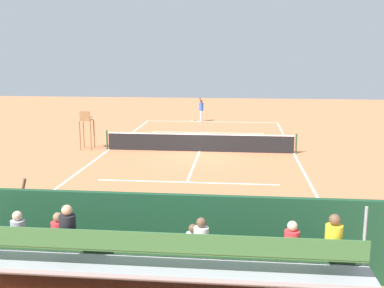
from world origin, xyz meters
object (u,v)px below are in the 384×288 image
Objects in this scene: equipment_bag at (174,256)px; line_judge at (20,212)px; courtside_bench at (252,243)px; tennis_racket at (192,121)px; tennis_player at (201,108)px; tennis_net at (200,142)px; tennis_ball_near at (206,125)px; bleacher_stand at (139,261)px; umpire_chair at (86,126)px.

line_judge reaches higher than equipment_bag.
line_judge is (6.17, -0.35, 0.46)m from courtside_bench.
line_judge is (2.18, 24.05, 1.00)m from tennis_racket.
tennis_player is (1.34, -24.44, 0.84)m from equipment_bag.
courtside_bench is 6.20m from line_judge.
tennis_player reaches higher than tennis_net.
tennis_ball_near is at bearing 104.64° from tennis_player.
tennis_ball_near is at bearing -87.85° from equipment_bag.
bleacher_stand is at bearing 91.94° from tennis_player.
bleacher_stand reaches higher than courtside_bench.
line_judge is at bearing -32.85° from bleacher_stand.
umpire_chair is at bearing 0.82° from tennis_net.
tennis_net is at bearing -87.85° from equipment_bag.
tennis_net is 9.19m from tennis_ball_near.
tennis_ball_near is (2.79, -22.45, -0.53)m from courtside_bench.
umpire_chair reaches higher than tennis_racket.
umpire_chair is (6.26, -15.28, 0.35)m from bleacher_stand.
bleacher_stand is at bearing 90.23° from tennis_net.
bleacher_stand reaches higher than tennis_racket.
umpire_chair is 14.95m from equipment_bag.
umpire_chair is at bearing 67.46° from tennis_racket.
tennis_ball_near is at bearing -87.84° from tennis_net.
tennis_player is (3.28, -24.32, 0.46)m from courtside_bench.
tennis_net is 6.25m from umpire_chair.
bleacher_stand is 5.03× the size of courtside_bench.
tennis_net is 11.25m from tennis_racket.
tennis_player is at bearing -88.06° from bleacher_stand.
courtside_bench is 22.63m from tennis_ball_near.
umpire_chair reaches higher than tennis_ball_near.
tennis_ball_near is at bearing 121.47° from tennis_racket.
courtside_bench reaches higher than tennis_ball_near.
courtside_bench is at bearing 100.45° from tennis_net.
tennis_player is at bearing -82.32° from courtside_bench.
equipment_bag is 1.68× the size of tennis_racket.
umpire_chair is at bearing -63.27° from equipment_bag.
umpire_chair is 13.07m from line_judge.
line_judge is at bearing -3.27° from courtside_bench.
courtside_bench is at bearing -176.22° from equipment_bag.
bleacher_stand is at bearing 90.95° from tennis_ball_near.
tennis_racket is (3.99, -24.40, -0.54)m from courtside_bench.
equipment_bag is at bearing 93.13° from tennis_player.
courtside_bench is (-2.39, -2.09, -0.41)m from bleacher_stand.
line_judge is at bearing 81.30° from tennis_ball_near.
line_judge is at bearing 83.11° from tennis_player.
tennis_net is 15.37m from bleacher_stand.
tennis_ball_near is at bearing -122.29° from umpire_chair.
line_judge is at bearing 84.81° from tennis_racket.
tennis_racket is 24.17m from line_judge.
equipment_bag is at bearing 173.51° from line_judge.
tennis_net is 4.81× the size of umpire_chair.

